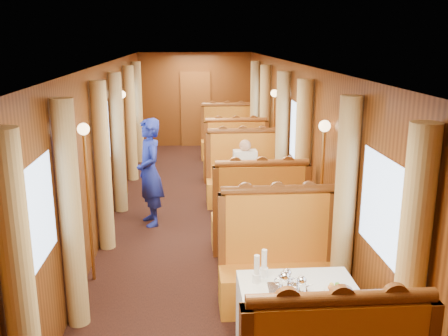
{
  "coord_description": "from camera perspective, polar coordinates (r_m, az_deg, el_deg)",
  "views": [
    {
      "loc": [
        -0.2,
        -7.46,
        2.9
      ],
      "look_at": [
        0.3,
        -0.47,
        1.05
      ],
      "focal_mm": 40.0,
      "sensor_mm": 36.0,
      "label": 1
    }
  ],
  "objects": [
    {
      "name": "window_right_near",
      "position": [
        4.54,
        18.01,
        -4.61
      ],
      "size": [
        0.01,
        1.2,
        0.9
      ],
      "primitive_type": null,
      "rotation": [
        1.57,
        0.0,
        -1.57
      ],
      "color": "#90ADD4",
      "rests_on": "wall_right"
    },
    {
      "name": "curtain_left_mid_a",
      "position": [
        7.0,
        -13.68,
        0.08
      ],
      "size": [
        0.22,
        0.22,
        2.35
      ],
      "primitive_type": "cylinder",
      "color": "tan",
      "rests_on": "floor"
    },
    {
      "name": "tea_tray",
      "position": [
        4.52,
        7.28,
        -13.64
      ],
      "size": [
        0.35,
        0.28,
        0.01
      ],
      "primitive_type": "cube",
      "rotation": [
        0.0,
        0.0,
        -0.06
      ],
      "color": "silver",
      "rests_on": "table_near"
    },
    {
      "name": "table_far",
      "position": [
        11.28,
        0.82,
        1.87
      ],
      "size": [
        1.05,
        0.72,
        0.75
      ],
      "primitive_type": "cube",
      "color": "white",
      "rests_on": "floor"
    },
    {
      "name": "curtain_right_far_b",
      "position": [
        11.97,
        3.54,
        6.48
      ],
      "size": [
        0.22,
        0.22,
        2.35
      ],
      "primitive_type": "cylinder",
      "color": "tan",
      "rests_on": "floor"
    },
    {
      "name": "floor",
      "position": [
        8.0,
        -2.41,
        -6.47
      ],
      "size": [
        3.0,
        12.0,
        0.01
      ],
      "primitive_type": null,
      "color": "black",
      "rests_on": "ground"
    },
    {
      "name": "sconce_right_aft",
      "position": [
        9.47,
        5.7,
        5.51
      ],
      "size": [
        0.14,
        0.14,
        1.95
      ],
      "color": "#BF8C3F",
      "rests_on": "floor"
    },
    {
      "name": "sconce_left_fore",
      "position": [
        6.02,
        -15.45,
        -0.33
      ],
      "size": [
        0.14,
        0.14,
        1.95
      ],
      "color": "#BF8C3F",
      "rests_on": "floor"
    },
    {
      "name": "window_right_far",
      "position": [
        11.18,
        4.63,
        7.3
      ],
      "size": [
        0.01,
        1.2,
        0.9
      ],
      "primitive_type": null,
      "rotation": [
        1.57,
        0.0,
        -1.57
      ],
      "color": "#90ADD4",
      "rests_on": "wall_right"
    },
    {
      "name": "sconce_left_aft",
      "position": [
        9.41,
        -11.43,
        5.23
      ],
      "size": [
        0.14,
        0.14,
        1.95
      ],
      "color": "#BF8C3F",
      "rests_on": "floor"
    },
    {
      "name": "wall_right",
      "position": [
        7.82,
        8.55,
        2.45
      ],
      "size": [
        0.01,
        12.0,
        2.5
      ],
      "primitive_type": null,
      "rotation": [
        1.57,
        0.0,
        -1.57
      ],
      "color": "brown",
      "rests_on": "floor"
    },
    {
      "name": "table_mid",
      "position": [
        7.93,
        3.0,
        -3.8
      ],
      "size": [
        1.05,
        0.72,
        0.75
      ],
      "primitive_type": "cube",
      "color": "white",
      "rests_on": "floor"
    },
    {
      "name": "teapot_right",
      "position": [
        4.48,
        8.83,
        -13.27
      ],
      "size": [
        0.18,
        0.16,
        0.12
      ],
      "primitive_type": null,
      "rotation": [
        0.0,
        0.0,
        -0.39
      ],
      "color": "silver",
      "rests_on": "tea_tray"
    },
    {
      "name": "curtain_left_near_a",
      "position": [
        3.8,
        -22.29,
        -13.42
      ],
      "size": [
        0.22,
        0.22,
        2.35
      ],
      "primitive_type": "cylinder",
      "color": "tan",
      "rests_on": "floor"
    },
    {
      "name": "banquette_mid_fwd",
      "position": [
        6.97,
        4.03,
        -6.07
      ],
      "size": [
        1.3,
        0.55,
        1.34
      ],
      "color": "#B94D14",
      "rests_on": "floor"
    },
    {
      "name": "curtain_left_near_b",
      "position": [
        5.18,
        -17.1,
        -5.37
      ],
      "size": [
        0.22,
        0.22,
        2.35
      ],
      "primitive_type": "cylinder",
      "color": "tan",
      "rests_on": "floor"
    },
    {
      "name": "curtain_right_mid_b",
      "position": [
        8.56,
        6.62,
        3.07
      ],
      "size": [
        0.22,
        0.22,
        2.35
      ],
      "primitive_type": "cylinder",
      "color": "tan",
      "rests_on": "floor"
    },
    {
      "name": "cup_outboard",
      "position": [
        4.7,
        4.61,
        -11.08
      ],
      "size": [
        0.08,
        0.08,
        0.26
      ],
      "rotation": [
        0.0,
        0.0,
        -0.08
      ],
      "color": "white",
      "rests_on": "table_near"
    },
    {
      "name": "sconce_right_fore",
      "position": [
        6.12,
        11.2,
        0.15
      ],
      "size": [
        0.14,
        0.14,
        1.95
      ],
      "color": "#BF8C3F",
      "rests_on": "floor"
    },
    {
      "name": "window_left_far",
      "position": [
        11.13,
        -10.79,
        7.05
      ],
      "size": [
        0.01,
        1.2,
        0.9
      ],
      "primitive_type": null,
      "rotation": [
        1.57,
        0.0,
        1.57
      ],
      "color": "#90ADD4",
      "rests_on": "wall_left"
    },
    {
      "name": "window_left_mid",
      "position": [
        7.7,
        -13.66,
        3.52
      ],
      "size": [
        0.01,
        1.2,
        0.9
      ],
      "primitive_type": null,
      "rotation": [
        1.57,
        0.0,
        1.57
      ],
      "color": "#90ADD4",
      "rests_on": "wall_left"
    },
    {
      "name": "banquette_mid_aft",
      "position": [
        8.88,
        2.2,
        -1.42
      ],
      "size": [
        1.3,
        0.55,
        1.34
      ],
      "color": "#B94D14",
      "rests_on": "floor"
    },
    {
      "name": "cup_inboard",
      "position": [
        4.58,
        3.75,
        -11.75
      ],
      "size": [
        0.08,
        0.08,
        0.26
      ],
      "rotation": [
        0.0,
        0.0,
        -0.43
      ],
      "color": "white",
      "rests_on": "table_near"
    },
    {
      "name": "curtain_left_far_b",
      "position": [
        11.92,
        -9.81,
        6.26
      ],
      "size": [
        0.22,
        0.22,
        2.35
      ],
      "primitive_type": "cylinder",
      "color": "tan",
      "rests_on": "floor"
    },
    {
      "name": "curtain_right_mid_a",
      "position": [
        7.07,
        8.93,
        0.49
      ],
      "size": [
        0.22,
        0.22,
        2.35
      ],
      "primitive_type": "cylinder",
      "color": "tan",
      "rests_on": "floor"
    },
    {
      "name": "banquette_near_aft",
      "position": [
        5.63,
        6.16,
        -11.38
      ],
      "size": [
        1.3,
        0.55,
        1.34
      ],
      "color": "#B94D14",
      "rests_on": "floor"
    },
    {
      "name": "curtain_left_far_a",
      "position": [
        10.39,
        -10.62,
        4.98
      ],
      "size": [
        0.22,
        0.22,
        2.35
      ],
      "primitive_type": "cylinder",
      "color": "tan",
      "rests_on": "floor"
    },
    {
      "name": "wall_far",
      "position": [
        13.56,
        -3.27,
        7.79
      ],
      "size": [
        3.0,
        0.01,
        2.5
      ],
      "primitive_type": null,
      "rotation": [
        1.57,
        0.0,
        0.0
      ],
      "color": "brown",
      "rests_on": "floor"
    },
    {
      "name": "rose_vase_far",
      "position": [
        11.16,
        0.72,
        4.62
      ],
      "size": [
        0.06,
        0.06,
        0.36
      ],
      "rotation": [
        0.0,
        0.0,
        0.11
      ],
      "color": "silver",
      "rests_on": "table_far"
    },
    {
      "name": "banquette_far_aft",
      "position": [
        12.26,
        0.41,
        3.15
      ],
      "size": [
        1.3,
        0.55,
        1.34
      ],
      "color": "#B94D14",
      "rests_on": "floor"
    },
    {
      "name": "window_left_near",
      "position": [
        4.4,
        -20.89,
        -5.47
      ],
      "size": [
        0.01,
        1.2,
        0.9
      ],
      "primitive_type": null,
      "rotation": [
        1.57,
        0.0,
        1.57
      ],
      "color": "#90ADD4",
      "rests_on": "wall_left"
    },
    {
      "name": "fruit_plate",
      "position": [
        4.58,
        12.66,
        -13.34
      ],
      "size": [
        0.21,
        0.21,
        0.05
      ],
      "rotation": [
        0.0,
        0.0,
        -0.2
      ],
      "color": "white",
      "rests_on": "table_near"
    },
    {
      "name": "curtain_right_near_a",
      "position": [
        3.95,
        20.48,
        -12.16
      ],
      "size": [
        0.22,
        0.22,
        2.35
      ],
      "primitive_type": "cylinder",
      "color": "tan",
      "rests_on": "floor"
    },
    {
      "name": "teapot_left",
      "position": [
        4.49,
        6.93,
        -12.99
      ],
      "size": [
        0.2,
        0.17,
        0.14
      ],
      "primitive_type": null,
      "rotation": [
        0.0,
        0.0,
        -0.32
      ],
      "color": "silver",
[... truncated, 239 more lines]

